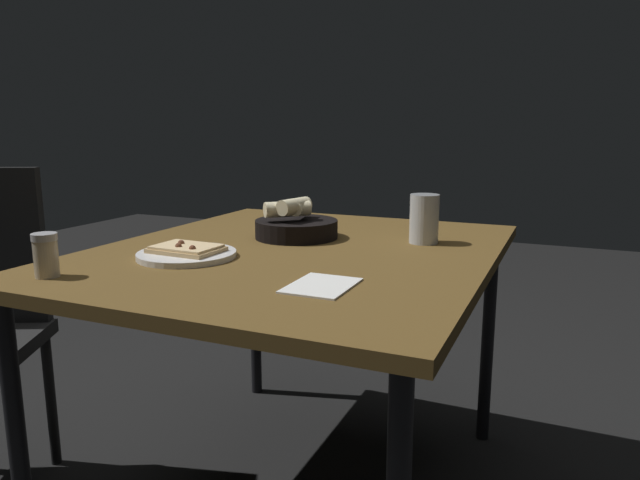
# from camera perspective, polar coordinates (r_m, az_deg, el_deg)

# --- Properties ---
(dining_table) EXTENTS (1.17, 0.98, 0.71)m
(dining_table) POSITION_cam_1_polar(r_m,az_deg,el_deg) (1.53, -2.32, -2.86)
(dining_table) COLOR brown
(dining_table) RESTS_ON ground
(pizza_plate) EXTENTS (0.24, 0.24, 0.04)m
(pizza_plate) POSITION_cam_1_polar(r_m,az_deg,el_deg) (1.45, -12.88, -1.24)
(pizza_plate) COLOR white
(pizza_plate) RESTS_ON dining_table
(bread_basket) EXTENTS (0.23, 0.23, 0.12)m
(bread_basket) POSITION_cam_1_polar(r_m,az_deg,el_deg) (1.65, -2.40, 1.43)
(bread_basket) COLOR black
(bread_basket) RESTS_ON dining_table
(beer_glass) EXTENTS (0.08, 0.08, 0.13)m
(beer_glass) POSITION_cam_1_polar(r_m,az_deg,el_deg) (1.60, 10.11, 1.76)
(beer_glass) COLOR silver
(beer_glass) RESTS_ON dining_table
(pepper_shaker) EXTENTS (0.05, 0.05, 0.09)m
(pepper_shaker) POSITION_cam_1_polar(r_m,az_deg,el_deg) (1.35, -25.16, -1.58)
(pepper_shaker) COLOR #BFB299
(pepper_shaker) RESTS_ON dining_table
(napkin) EXTENTS (0.16, 0.12, 0.00)m
(napkin) POSITION_cam_1_polar(r_m,az_deg,el_deg) (1.16, 0.14, -4.47)
(napkin) COLOR white
(napkin) RESTS_ON dining_table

